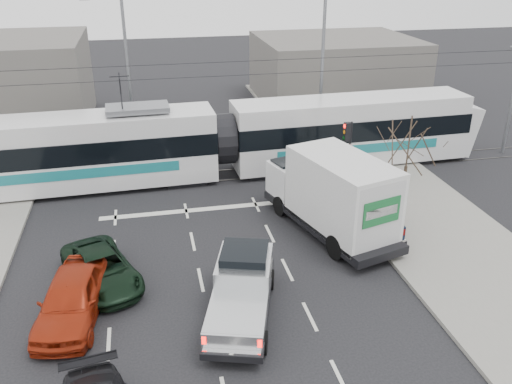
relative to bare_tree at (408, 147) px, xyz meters
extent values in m
plane|color=black|center=(-7.60, -2.50, -3.79)|extent=(120.00, 120.00, 0.00)
cube|color=gray|center=(1.40, -2.50, -3.72)|extent=(6.00, 60.00, 0.15)
cube|color=#33302D|center=(-7.60, 7.50, -3.78)|extent=(60.00, 1.60, 0.03)
cube|color=#605C57|center=(4.40, 21.50, -1.29)|extent=(12.00, 10.00, 5.00)
cylinder|color=#47382B|center=(0.00, 0.00, -2.27)|extent=(0.14, 0.14, 2.75)
cylinder|color=#47382B|center=(0.00, 0.00, 0.23)|extent=(0.07, 0.07, 2.25)
cylinder|color=black|center=(-1.00, 4.00, -1.84)|extent=(0.12, 0.12, 3.60)
cube|color=black|center=(-1.20, 4.00, -0.54)|extent=(0.28, 0.28, 0.95)
cylinder|color=#FF0C07|center=(-1.35, 4.00, -0.24)|extent=(0.06, 0.20, 0.20)
cylinder|color=orange|center=(-1.35, 4.00, -0.54)|extent=(0.06, 0.20, 0.20)
cylinder|color=#05330C|center=(-1.35, 4.00, -0.84)|extent=(0.06, 0.20, 0.20)
cube|color=white|center=(-1.02, 3.85, -1.34)|extent=(0.02, 0.30, 0.40)
cylinder|color=slate|center=(-0.10, 11.50, 0.71)|extent=(0.20, 0.20, 9.00)
cylinder|color=slate|center=(-11.60, 13.50, 0.71)|extent=(0.20, 0.20, 9.00)
cylinder|color=black|center=(-7.60, 7.50, 1.71)|extent=(60.00, 0.03, 0.03)
cylinder|color=black|center=(-7.60, 7.50, 2.41)|extent=(60.00, 0.03, 0.03)
cube|color=silver|center=(-14.11, 7.28, -2.72)|extent=(13.54, 3.28, 1.63)
cube|color=black|center=(-14.11, 7.28, -1.46)|extent=(13.61, 3.31, 1.11)
cube|color=silver|center=(-14.11, 7.28, -0.45)|extent=(13.54, 3.17, 1.04)
cube|color=#176D73|center=(-14.06, 5.86, -2.42)|extent=(9.41, 0.35, 0.52)
cube|color=silver|center=(0.50, 7.79, -2.72)|extent=(13.54, 3.28, 1.63)
cube|color=black|center=(0.50, 7.79, -1.46)|extent=(13.61, 3.31, 1.11)
cube|color=silver|center=(0.50, 7.79, -0.45)|extent=(13.54, 3.17, 1.04)
cube|color=#176D73|center=(0.55, 6.37, -2.42)|extent=(9.41, 0.35, 0.52)
cylinder|color=black|center=(-6.80, 7.54, -1.68)|extent=(1.14, 2.74, 2.71)
cube|color=slate|center=(-11.18, 7.38, 0.30)|extent=(3.19, 1.80, 0.26)
cube|color=black|center=(-17.76, 7.16, -3.60)|extent=(2.17, 2.47, 0.38)
cube|color=black|center=(-8.99, 7.46, -3.60)|extent=(2.17, 2.47, 0.38)
cube|color=black|center=(-4.61, 7.61, -3.60)|extent=(2.17, 2.47, 0.38)
cube|color=black|center=(4.16, 7.91, -3.60)|extent=(2.17, 2.47, 0.38)
cube|color=black|center=(-8.18, -4.99, -3.28)|extent=(3.39, 5.76, 0.23)
cube|color=silver|center=(-7.89, -4.05, -2.62)|extent=(2.43, 2.73, 1.08)
cube|color=black|center=(-7.87, -3.96, -2.05)|extent=(2.00, 2.03, 0.52)
cube|color=silver|center=(-7.51, -2.80, -2.83)|extent=(1.99, 1.46, 0.52)
cube|color=silver|center=(-8.53, -6.14, -2.90)|extent=(2.48, 2.88, 0.61)
cube|color=silver|center=(-8.94, -7.49, -3.15)|extent=(1.70, 0.67, 0.17)
cube|color=#FF0C07|center=(-9.70, -7.15, -2.81)|extent=(0.15, 0.11, 0.26)
cube|color=#FF0C07|center=(-8.12, -7.63, -2.81)|extent=(0.15, 0.11, 0.26)
cylinder|color=black|center=(-8.50, -3.07, -3.42)|extent=(0.47, 0.80, 0.75)
cylinder|color=black|center=(-6.85, -3.57, -3.42)|extent=(0.47, 0.80, 0.75)
cylinder|color=black|center=(-9.52, -6.41, -3.42)|extent=(0.47, 0.80, 0.75)
cylinder|color=black|center=(-7.86, -6.91, -3.42)|extent=(0.47, 0.80, 0.75)
cube|color=black|center=(-3.27, 0.20, -3.22)|extent=(4.45, 7.75, 0.37)
cube|color=white|center=(-4.04, 2.88, -2.32)|extent=(2.78, 2.36, 1.68)
cube|color=black|center=(-4.08, 3.02, -1.70)|extent=(2.31, 1.70, 0.63)
cube|color=silver|center=(-3.06, -0.50, -1.67)|extent=(3.80, 5.49, 3.09)
cube|color=silver|center=(-2.37, -2.88, -1.67)|extent=(2.14, 0.67, 2.72)
cube|color=#155F2C|center=(-2.36, -2.93, -1.42)|extent=(1.70, 0.51, 1.05)
cube|color=black|center=(-2.31, -3.11, -3.32)|extent=(2.25, 0.88, 0.19)
cylinder|color=black|center=(-4.98, 2.15, -3.32)|extent=(0.56, 0.99, 0.94)
cylinder|color=black|center=(-2.85, 2.77, -3.32)|extent=(0.56, 0.99, 0.94)
cylinder|color=black|center=(-3.76, -2.08, -3.27)|extent=(0.59, 1.09, 1.05)
cylinder|color=black|center=(-1.63, -1.46, -3.27)|extent=(0.59, 1.09, 1.05)
cube|color=black|center=(-2.10, -0.20, -3.26)|extent=(2.47, 5.03, 0.24)
cube|color=black|center=(-2.23, 0.66, -2.59)|extent=(2.02, 2.26, 1.11)
cube|color=black|center=(-2.24, 0.75, -2.01)|extent=(1.71, 1.65, 0.53)
cube|color=black|center=(-2.39, 1.80, -2.81)|extent=(1.80, 1.10, 0.53)
cube|color=black|center=(-1.95, -1.25, -2.88)|extent=(2.04, 2.40, 0.63)
cube|color=silver|center=(-1.76, -2.49, -3.14)|extent=(1.65, 0.41, 0.17)
cube|color=#590505|center=(-2.55, -2.51, -2.78)|extent=(0.14, 0.10, 0.27)
cube|color=#590505|center=(-1.00, -2.28, -2.78)|extent=(0.14, 0.10, 0.27)
cylinder|color=black|center=(-3.14, 1.20, -3.41)|extent=(0.38, 0.80, 0.77)
cylinder|color=black|center=(-1.51, 1.44, -3.41)|extent=(0.38, 0.80, 0.77)
cylinder|color=black|center=(-2.69, -1.85, -3.41)|extent=(0.38, 0.80, 0.77)
cylinder|color=black|center=(-1.06, -1.61, -3.41)|extent=(0.38, 0.80, 0.77)
imported|color=black|center=(-12.91, -1.94, -3.17)|extent=(3.53, 4.95, 1.25)
imported|color=#9C250E|center=(-13.77, -3.89, -2.99)|extent=(2.55, 4.90, 1.59)
camera|label=1|loc=(-10.83, -19.88, 7.79)|focal=38.00mm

